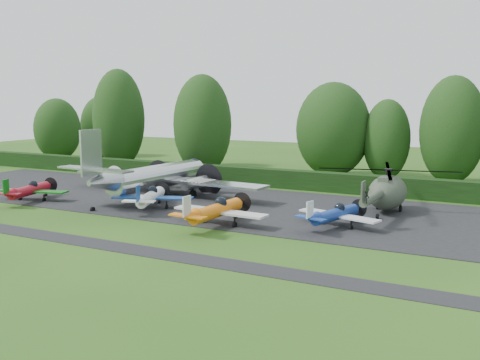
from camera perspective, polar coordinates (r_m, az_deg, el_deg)
The scene contains 18 objects.
ground at distance 42.10m, azimuth -10.21°, elevation -4.68°, with size 160.00×160.00×0.00m, color #244D15.
apron at distance 50.22m, azimuth -3.29°, elevation -2.40°, with size 70.00×18.00×0.01m, color black.
taxiway_verge at distance 37.66m, azimuth -15.78°, elevation -6.45°, with size 70.00×2.00×0.00m, color black.
hedgerow at distance 59.82m, azimuth 2.05°, elevation -0.62°, with size 90.00×1.60×2.00m, color black.
transport_plane at distance 53.38m, azimuth -8.93°, elevation 0.38°, with size 22.82×17.50×7.31m.
light_plane_red at distance 54.14m, azimuth -21.50°, elevation -1.01°, with size 6.90×7.25×2.65m.
light_plane_white at distance 47.39m, azimuth -9.47°, elevation -1.76°, with size 7.17×7.54×2.75m.
light_plane_orange at distance 40.62m, azimuth -2.53°, elevation -3.24°, with size 7.74×8.14×2.98m.
light_plane_blue at distance 40.74m, azimuth 10.13°, elevation -3.60°, with size 6.59×6.92×2.53m.
helicopter at distance 46.96m, azimuth 15.46°, elevation -0.96°, with size 11.69×13.69×3.77m.
tree_1 at distance 65.16m, azimuth 21.70°, elevation 4.96°, with size 7.18×7.18×12.28m.
tree_2 at distance 76.98m, azimuth -4.49°, elevation 5.05°, with size 6.87×6.87×9.72m.
tree_4 at distance 66.40m, azimuth 15.37°, elevation 4.17°, with size 5.54×5.54×9.64m.
tree_5 at distance 67.52m, azimuth 9.89°, elevation 5.31°, with size 9.19×9.19×11.73m.
tree_6 at distance 89.37m, azimuth -18.90°, elevation 5.12°, with size 7.19×7.19×9.77m.
tree_7 at distance 68.42m, azimuth -4.03°, elevation 5.89°, with size 7.40×7.40×12.76m.
tree_9 at distance 77.76m, azimuth -12.80°, elevation 6.42°, with size 7.28×7.28×13.84m.
tree_10 at distance 93.84m, azimuth -14.61°, elevation 5.55°, with size 6.79×6.79×10.11m.
Camera 1 is at (25.01, -32.49, 9.56)m, focal length 40.00 mm.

